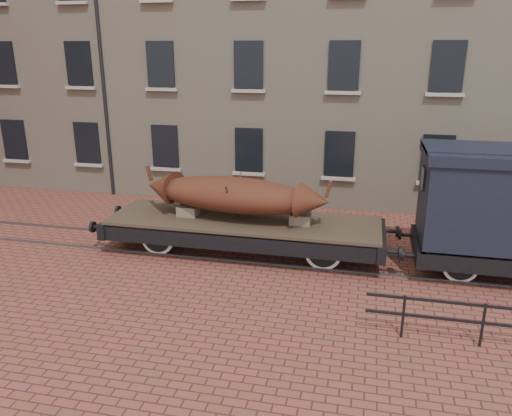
# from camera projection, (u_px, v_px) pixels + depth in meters

# --- Properties ---
(ground) EXTENTS (90.00, 90.00, 0.00)m
(ground) POSITION_uv_depth(u_px,v_px,m) (292.00, 257.00, 15.03)
(ground) COLOR brown
(warehouse_cream) EXTENTS (40.00, 10.19, 14.00)m
(warehouse_cream) POSITION_uv_depth(u_px,v_px,m) (399.00, 23.00, 21.52)
(warehouse_cream) COLOR #B8A88D
(warehouse_cream) RESTS_ON ground
(rail_track) EXTENTS (30.00, 1.52, 0.06)m
(rail_track) POSITION_uv_depth(u_px,v_px,m) (292.00, 256.00, 15.02)
(rail_track) COLOR #59595E
(rail_track) RESTS_ON ground
(flatcar_wagon) EXTENTS (9.20, 2.50, 1.39)m
(flatcar_wagon) POSITION_uv_depth(u_px,v_px,m) (243.00, 226.00, 15.08)
(flatcar_wagon) COLOR #403321
(flatcar_wagon) RESTS_ON ground
(iron_boat) EXTENTS (5.84, 2.13, 1.43)m
(iron_boat) POSITION_uv_depth(u_px,v_px,m) (234.00, 194.00, 14.83)
(iron_boat) COLOR #532110
(iron_boat) RESTS_ON flatcar_wagon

